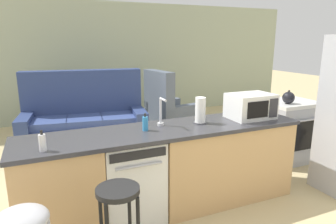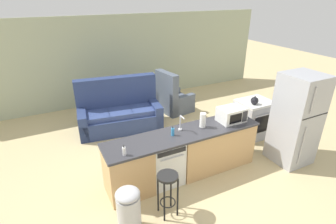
% 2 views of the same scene
% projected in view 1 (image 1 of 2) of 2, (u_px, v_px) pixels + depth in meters
% --- Properties ---
extents(ground_plane, '(24.00, 24.00, 0.00)m').
position_uv_depth(ground_plane, '(154.00, 210.00, 3.20)').
color(ground_plane, tan).
extents(wall_back, '(10.00, 0.06, 2.60)m').
position_uv_depth(wall_back, '(100.00, 61.00, 6.75)').
color(wall_back, '#A8B293').
rests_on(wall_back, ground_plane).
extents(kitchen_counter, '(2.94, 0.66, 0.90)m').
position_uv_depth(kitchen_counter, '(175.00, 170.00, 3.19)').
color(kitchen_counter, tan).
rests_on(kitchen_counter, ground_plane).
extents(dishwasher, '(0.58, 0.61, 0.84)m').
position_uv_depth(dishwasher, '(130.00, 178.00, 3.00)').
color(dishwasher, white).
rests_on(dishwasher, ground_plane).
extents(stove_range, '(0.76, 0.68, 0.90)m').
position_uv_depth(stove_range, '(287.00, 130.00, 4.48)').
color(stove_range, '#A8AAB2').
rests_on(stove_range, ground_plane).
extents(microwave, '(0.50, 0.37, 0.28)m').
position_uv_depth(microwave, '(251.00, 106.00, 3.41)').
color(microwave, white).
rests_on(microwave, kitchen_counter).
extents(sink_faucet, '(0.07, 0.18, 0.30)m').
position_uv_depth(sink_faucet, '(161.00, 114.00, 3.09)').
color(sink_faucet, silver).
rests_on(sink_faucet, kitchen_counter).
extents(paper_towel_roll, '(0.14, 0.14, 0.28)m').
position_uv_depth(paper_towel_roll, '(200.00, 111.00, 3.19)').
color(paper_towel_roll, '#4C4C51').
rests_on(paper_towel_roll, kitchen_counter).
extents(soap_bottle, '(0.06, 0.06, 0.18)m').
position_uv_depth(soap_bottle, '(145.00, 123.00, 2.95)').
color(soap_bottle, '#338CCC').
rests_on(soap_bottle, kitchen_counter).
extents(dish_soap_bottle, '(0.06, 0.06, 0.18)m').
position_uv_depth(dish_soap_bottle, '(42.00, 143.00, 2.40)').
color(dish_soap_bottle, silver).
rests_on(dish_soap_bottle, kitchen_counter).
extents(kettle, '(0.21, 0.17, 0.19)m').
position_uv_depth(kettle, '(289.00, 98.00, 4.18)').
color(kettle, black).
rests_on(kettle, stove_range).
extents(bar_stool, '(0.32, 0.32, 0.74)m').
position_uv_depth(bar_stool, '(119.00, 213.00, 2.19)').
color(bar_stool, black).
rests_on(bar_stool, ground_plane).
extents(couch, '(2.10, 1.16, 1.27)m').
position_uv_depth(couch, '(85.00, 123.00, 5.11)').
color(couch, navy).
rests_on(couch, ground_plane).
extents(armchair, '(0.92, 0.97, 1.20)m').
position_uv_depth(armchair, '(167.00, 113.00, 5.99)').
color(armchair, '#515B6B').
rests_on(armchair, ground_plane).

